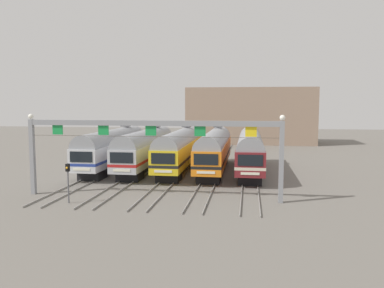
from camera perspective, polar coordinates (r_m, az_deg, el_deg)
name	(u,v)px	position (r m, az deg, el deg)	size (l,w,h in m)	color
ground_plane	(180,171)	(46.07, -1.78, -3.90)	(160.00, 160.00, 0.00)	slate
track_bed	(198,152)	(62.69, 0.93, -1.21)	(17.75, 70.00, 0.15)	gray
commuter_train_silver	(113,147)	(47.78, -11.43, -0.41)	(2.88, 18.06, 5.05)	silver
commuter_train_stainless	(146,147)	(46.57, -6.72, -0.49)	(2.88, 18.06, 5.05)	#B2B5BA
commuter_train_yellow	(180,148)	(45.69, -1.79, -0.58)	(2.88, 18.06, 5.05)	gold
commuter_train_orange	(214,149)	(45.16, 3.29, -0.66)	(2.88, 18.06, 5.05)	orange
commuter_train_maroon	(250,149)	(44.99, 8.45, -0.74)	(2.88, 18.06, 5.05)	maroon
catenary_gantry	(151,135)	(32.30, -6.00, 1.25)	(21.48, 0.44, 6.97)	gray
yard_signal_mast	(68,175)	(32.40, -17.60, -4.38)	(0.28, 0.35, 3.19)	#59595E
maintenance_building	(250,116)	(79.24, 8.47, 4.11)	(24.75, 10.00, 10.90)	gray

